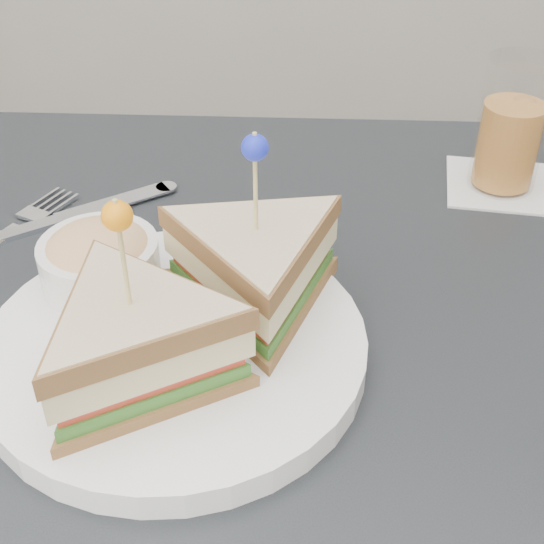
{
  "coord_description": "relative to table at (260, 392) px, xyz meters",
  "views": [
    {
      "loc": [
        0.03,
        -0.47,
        1.16
      ],
      "look_at": [
        0.01,
        0.01,
        0.8
      ],
      "focal_mm": 50.0,
      "sensor_mm": 36.0,
      "label": 1
    }
  ],
  "objects": [
    {
      "name": "drink_set",
      "position": [
        0.24,
        0.24,
        0.14
      ],
      "size": [
        0.12,
        0.12,
        0.14
      ],
      "rotation": [
        0.0,
        0.0,
        -0.13
      ],
      "color": "silver",
      "rests_on": "table"
    },
    {
      "name": "table",
      "position": [
        0.0,
        0.0,
        0.0
      ],
      "size": [
        0.8,
        0.8,
        0.75
      ],
      "color": "black",
      "rests_on": "ground"
    },
    {
      "name": "cutlery_knife",
      "position": [
        -0.2,
        0.15,
        0.08
      ],
      "size": [
        0.19,
        0.14,
        0.01
      ],
      "rotation": [
        0.0,
        0.0,
        -0.97
      ],
      "color": "silver",
      "rests_on": "table"
    },
    {
      "name": "cutlery_fork",
      "position": [
        -0.25,
        0.12,
        0.08
      ],
      "size": [
        0.11,
        0.2,
        0.01
      ],
      "rotation": [
        0.0,
        0.0,
        -0.46
      ],
      "color": "white",
      "rests_on": "table"
    },
    {
      "name": "plate_meal",
      "position": [
        -0.05,
        -0.04,
        0.12
      ],
      "size": [
        0.33,
        0.31,
        0.18
      ],
      "rotation": [
        0.0,
        0.0,
        -0.01
      ],
      "color": "white",
      "rests_on": "table"
    }
  ]
}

